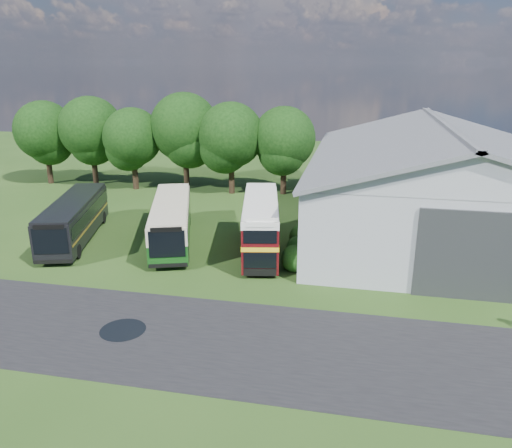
% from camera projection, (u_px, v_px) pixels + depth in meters
% --- Properties ---
extents(ground, '(120.00, 120.00, 0.00)m').
position_uv_depth(ground, '(175.00, 305.00, 26.47)').
color(ground, '#1D3812').
rests_on(ground, ground).
extents(asphalt_road, '(60.00, 8.00, 0.02)m').
position_uv_depth(asphalt_road, '(213.00, 340.00, 23.09)').
color(asphalt_road, black).
rests_on(asphalt_road, ground).
extents(puddle, '(2.20, 2.20, 0.01)m').
position_uv_depth(puddle, '(123.00, 330.00, 23.97)').
color(puddle, black).
rests_on(puddle, ground).
extents(storage_shed, '(18.80, 24.80, 8.15)m').
position_uv_depth(storage_shed, '(439.00, 177.00, 37.15)').
color(storage_shed, gray).
rests_on(storage_shed, ground).
extents(tree_far_left, '(6.12, 6.12, 8.64)m').
position_uv_depth(tree_far_left, '(44.00, 131.00, 51.59)').
color(tree_far_left, black).
rests_on(tree_far_left, ground).
extents(tree_left_a, '(6.46, 6.46, 9.12)m').
position_uv_depth(tree_left_a, '(91.00, 128.00, 50.98)').
color(tree_left_a, black).
rests_on(tree_left_a, ground).
extents(tree_left_b, '(5.78, 5.78, 8.16)m').
position_uv_depth(tree_left_b, '(132.00, 137.00, 49.27)').
color(tree_left_b, black).
rests_on(tree_left_b, ground).
extents(tree_mid, '(6.80, 6.80, 9.60)m').
position_uv_depth(tree_mid, '(184.00, 127.00, 49.22)').
color(tree_mid, black).
rests_on(tree_mid, ground).
extents(tree_right_a, '(6.26, 6.26, 8.83)m').
position_uv_depth(tree_right_a, '(231.00, 135.00, 47.46)').
color(tree_right_a, black).
rests_on(tree_right_a, ground).
extents(tree_right_b, '(5.98, 5.98, 8.45)m').
position_uv_depth(tree_right_b, '(284.00, 138.00, 47.31)').
color(tree_right_b, black).
rests_on(tree_right_b, ground).
extents(shrub_front, '(1.70, 1.70, 1.70)m').
position_uv_depth(shrub_front, '(294.00, 270.00, 30.97)').
color(shrub_front, '#194714').
rests_on(shrub_front, ground).
extents(shrub_mid, '(1.60, 1.60, 1.60)m').
position_uv_depth(shrub_mid, '(298.00, 258.00, 32.83)').
color(shrub_mid, '#194714').
rests_on(shrub_mid, ground).
extents(shrub_back, '(1.80, 1.80, 1.80)m').
position_uv_depth(shrub_back, '(302.00, 248.00, 34.69)').
color(shrub_back, '#194714').
rests_on(shrub_back, ground).
extents(bus_green_single, '(5.85, 11.19, 3.02)m').
position_uv_depth(bus_green_single, '(171.00, 221.00, 35.29)').
color(bus_green_single, black).
rests_on(bus_green_single, ground).
extents(bus_maroon_double, '(3.89, 9.15, 3.82)m').
position_uv_depth(bus_maroon_double, '(261.00, 226.00, 33.17)').
color(bus_maroon_double, black).
rests_on(bus_maroon_double, ground).
extents(bus_dark_single, '(5.36, 11.03, 2.97)m').
position_uv_depth(bus_dark_single, '(74.00, 219.00, 35.81)').
color(bus_dark_single, black).
rests_on(bus_dark_single, ground).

